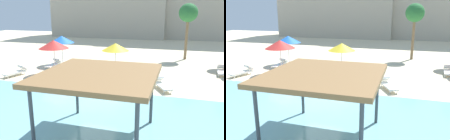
{
  "view_description": "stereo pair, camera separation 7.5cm",
  "coord_description": "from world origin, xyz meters",
  "views": [
    {
      "loc": [
        4.65,
        -12.01,
        5.04
      ],
      "look_at": [
        0.53,
        2.0,
        1.3
      ],
      "focal_mm": 37.3,
      "sensor_mm": 36.0,
      "label": 1
    },
    {
      "loc": [
        4.73,
        -11.99,
        5.04
      ],
      "look_at": [
        0.53,
        2.0,
        1.3
      ],
      "focal_mm": 37.3,
      "sensor_mm": 36.0,
      "label": 2
    }
  ],
  "objects": [
    {
      "name": "lounge_chair_0",
      "position": [
        -6.28,
        6.33,
        0.33
      ],
      "size": [
        0.68,
        1.92,
        0.74
      ],
      "rotation": [
        0.0,
        0.0,
        -1.62
      ],
      "color": "white",
      "rests_on": "ground"
    },
    {
      "name": "beach_umbrella_yellow_0",
      "position": [
        -0.22,
        5.5,
        2.26
      ],
      "size": [
        2.15,
        2.15,
        2.56
      ],
      "color": "silver",
      "rests_on": "ground"
    },
    {
      "name": "lounge_chair_4",
      "position": [
        8.02,
        7.93,
        0.33
      ],
      "size": [
        0.76,
        1.94,
        0.74
      ],
      "rotation": [
        0.0,
        0.0,
        -1.66
      ],
      "color": "white",
      "rests_on": "ground"
    },
    {
      "name": "beach_umbrella_red_2",
      "position": [
        -5.03,
        4.38,
        2.43
      ],
      "size": [
        2.4,
        2.4,
        2.76
      ],
      "color": "silver",
      "rests_on": "ground"
    },
    {
      "name": "lounge_chair_5",
      "position": [
        -2.93,
        5.95,
        0.33
      ],
      "size": [
        1.34,
        1.97,
        0.74
      ],
      "rotation": [
        0.0,
        0.0,
        -2.01
      ],
      "color": "white",
      "rests_on": "ground"
    },
    {
      "name": "shade_pavilion",
      "position": [
        1.77,
        -3.96,
        2.59
      ],
      "size": [
        4.34,
        4.34,
        2.76
      ],
      "color": "#42474C",
      "rests_on": "ground"
    },
    {
      "name": "palm_tree_0",
      "position": [
        5.25,
        13.56,
        4.7
      ],
      "size": [
        1.9,
        1.9,
        5.78
      ],
      "color": "brown",
      "rests_on": "ground"
    },
    {
      "name": "lounge_chair_2",
      "position": [
        -7.73,
        3.01,
        0.33
      ],
      "size": [
        1.15,
        1.99,
        0.74
      ],
      "rotation": [
        0.0,
        0.0,
        -1.88
      ],
      "color": "white",
      "rests_on": "ground"
    },
    {
      "name": "ground_plane",
      "position": [
        0.0,
        0.0,
        0.0
      ],
      "size": [
        80.0,
        80.0,
        0.0
      ],
      "primitive_type": "plane",
      "color": "beige"
    },
    {
      "name": "beach_umbrella_blue_4",
      "position": [
        -6.07,
        7.63,
        2.42
      ],
      "size": [
        2.35,
        2.35,
        2.74
      ],
      "color": "silver",
      "rests_on": "ground"
    },
    {
      "name": "lounge_chair_1",
      "position": [
        3.7,
        2.93,
        0.33
      ],
      "size": [
        1.41,
        1.96,
        0.74
      ],
      "rotation": [
        0.0,
        0.0,
        -1.09
      ],
      "color": "white",
      "rests_on": "ground"
    },
    {
      "name": "lounge_chair_6",
      "position": [
        -2.0,
        2.52,
        0.33
      ],
      "size": [
        1.19,
        1.99,
        0.74
      ],
      "rotation": [
        0.0,
        0.0,
        -1.91
      ],
      "color": "white",
      "rests_on": "ground"
    }
  ]
}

